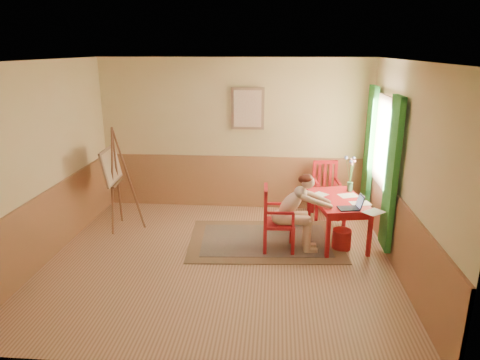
# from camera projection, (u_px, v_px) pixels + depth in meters

# --- Properties ---
(room) EXTENTS (5.04, 4.54, 2.84)m
(room) POSITION_uv_depth(u_px,v_px,m) (218.00, 167.00, 5.88)
(room) COLOR tan
(room) RESTS_ON ground
(wainscot) EXTENTS (5.00, 4.50, 1.00)m
(wainscot) POSITION_uv_depth(u_px,v_px,m) (226.00, 208.00, 6.91)
(wainscot) COLOR #A5704A
(wainscot) RESTS_ON room
(window) EXTENTS (0.12, 2.01, 2.20)m
(window) POSITION_uv_depth(u_px,v_px,m) (381.00, 155.00, 6.75)
(window) COLOR white
(window) RESTS_ON room
(wall_portrait) EXTENTS (0.60, 0.05, 0.76)m
(wall_portrait) POSITION_uv_depth(u_px,v_px,m) (248.00, 109.00, 7.81)
(wall_portrait) COLOR #8D6C52
(wall_portrait) RESTS_ON room
(rug) EXTENTS (2.51, 1.77, 0.02)m
(rug) POSITION_uv_depth(u_px,v_px,m) (265.00, 240.00, 6.90)
(rug) COLOR #8C7251
(rug) RESTS_ON room
(table) EXTENTS (0.92, 1.31, 0.72)m
(table) POSITION_uv_depth(u_px,v_px,m) (338.00, 204.00, 6.70)
(table) COLOR red
(table) RESTS_ON room
(chair_left) EXTENTS (0.47, 0.45, 1.00)m
(chair_left) POSITION_uv_depth(u_px,v_px,m) (276.00, 219.00, 6.46)
(chair_left) COLOR red
(chair_left) RESTS_ON room
(chair_back) EXTENTS (0.48, 0.50, 1.01)m
(chair_back) POSITION_uv_depth(u_px,v_px,m) (326.00, 190.00, 7.79)
(chair_back) COLOR red
(chair_back) RESTS_ON room
(figure) EXTENTS (0.90, 0.39, 1.21)m
(figure) POSITION_uv_depth(u_px,v_px,m) (296.00, 209.00, 6.39)
(figure) COLOR beige
(figure) RESTS_ON room
(laptop) EXTENTS (0.38, 0.27, 0.21)m
(laptop) POSITION_uv_depth(u_px,v_px,m) (352.00, 206.00, 6.24)
(laptop) COLOR #1E2338
(laptop) RESTS_ON table
(papers) EXTENTS (1.08, 1.04, 0.00)m
(papers) POSITION_uv_depth(u_px,v_px,m) (350.00, 201.00, 6.55)
(papers) COLOR white
(papers) RESTS_ON table
(vase) EXTENTS (0.20, 0.29, 0.58)m
(vase) POSITION_uv_depth(u_px,v_px,m) (350.00, 175.00, 6.95)
(vase) COLOR #3F724C
(vase) RESTS_ON table
(wastebasket) EXTENTS (0.37, 0.37, 0.31)m
(wastebasket) POSITION_uv_depth(u_px,v_px,m) (342.00, 239.00, 6.60)
(wastebasket) COLOR #B8292C
(wastebasket) RESTS_ON room
(easel) EXTENTS (0.60, 0.78, 1.75)m
(easel) POSITION_uv_depth(u_px,v_px,m) (113.00, 169.00, 7.12)
(easel) COLOR brown
(easel) RESTS_ON room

